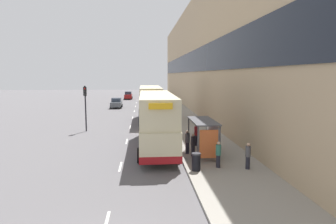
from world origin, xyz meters
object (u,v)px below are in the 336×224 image
(bus_shelter, at_px, (206,132))
(pedestrian_at_shelter, at_px, (187,142))
(double_decker_bus_ahead, at_px, (150,103))
(pedestrian_2, at_px, (196,134))
(pedestrian_3, at_px, (248,156))
(car_1, at_px, (116,103))
(litter_bin, at_px, (196,162))
(double_decker_bus_near, at_px, (157,120))
(pedestrian_1, at_px, (193,144))
(traffic_light_far_kerb, at_px, (85,101))
(car_0, at_px, (128,95))
(pedestrian_4, at_px, (218,154))

(bus_shelter, xyz_separation_m, pedestrian_at_shelter, (-1.18, 0.86, -0.87))
(double_decker_bus_ahead, height_order, pedestrian_2, double_decker_bus_ahead)
(pedestrian_at_shelter, distance_m, pedestrian_3, 4.93)
(car_1, bearing_deg, litter_bin, 102.28)
(double_decker_bus_near, bearing_deg, car_1, 100.81)
(pedestrian_2, bearing_deg, double_decker_bus_ahead, 103.81)
(car_1, xyz_separation_m, litter_bin, (7.82, -35.93, -0.18))
(litter_bin, bearing_deg, double_decker_bus_ahead, 96.40)
(pedestrian_3, bearing_deg, double_decker_bus_ahead, 105.15)
(bus_shelter, distance_m, pedestrian_1, 1.29)
(pedestrian_at_shelter, distance_m, traffic_light_far_kerb, 13.64)
(litter_bin, distance_m, traffic_light_far_kerb, 16.71)
(bus_shelter, bearing_deg, traffic_light_far_kerb, 133.07)
(car_1, distance_m, pedestrian_at_shelter, 33.01)
(double_decker_bus_ahead, bearing_deg, pedestrian_2, -76.19)
(double_decker_bus_near, height_order, pedestrian_2, double_decker_bus_near)
(traffic_light_far_kerb, bearing_deg, bus_shelter, -46.93)
(pedestrian_1, xyz_separation_m, litter_bin, (-0.35, -3.21, -0.28))
(traffic_light_far_kerb, bearing_deg, litter_bin, -57.22)
(car_1, bearing_deg, pedestrian_1, 104.01)
(bus_shelter, height_order, car_0, bus_shelter)
(bus_shelter, distance_m, traffic_light_far_kerb, 14.95)
(pedestrian_3, bearing_deg, pedestrian_at_shelter, 128.71)
(litter_bin, bearing_deg, pedestrian_2, 79.83)
(traffic_light_far_kerb, bearing_deg, car_0, 86.80)
(bus_shelter, bearing_deg, double_decker_bus_ahead, 101.59)
(double_decker_bus_near, height_order, car_0, double_decker_bus_near)
(bus_shelter, xyz_separation_m, pedestrian_3, (1.91, -2.99, -0.92))
(pedestrian_1, xyz_separation_m, traffic_light_far_kerb, (-9.30, 10.69, 2.19))
(pedestrian_at_shelter, xyz_separation_m, pedestrian_1, (0.30, -0.67, -0.05))
(pedestrian_4, height_order, traffic_light_far_kerb, traffic_light_far_kerb)
(car_1, xyz_separation_m, traffic_light_far_kerb, (-1.13, -22.03, 2.29))
(double_decker_bus_ahead, distance_m, pedestrian_3, 20.53)
(pedestrian_4, bearing_deg, car_0, 98.53)
(bus_shelter, height_order, double_decker_bus_near, double_decker_bus_near)
(pedestrian_3, bearing_deg, pedestrian_4, 165.31)
(bus_shelter, relative_size, pedestrian_3, 2.63)
(double_decker_bus_near, xyz_separation_m, double_decker_bus_ahead, (-0.15, 13.96, -0.00))
(double_decker_bus_ahead, height_order, car_0, double_decker_bus_ahead)
(pedestrian_3, bearing_deg, litter_bin, -179.49)
(car_1, distance_m, pedestrian_2, 31.03)
(car_0, xyz_separation_m, pedestrian_4, (8.12, -54.13, 0.07))
(double_decker_bus_near, distance_m, car_1, 30.67)
(car_1, height_order, pedestrian_1, same)
(double_decker_bus_near, xyz_separation_m, litter_bin, (2.08, -5.84, -1.62))
(bus_shelter, bearing_deg, pedestrian_2, 91.90)
(bus_shelter, xyz_separation_m, pedestrian_2, (-0.11, 3.21, -0.83))
(pedestrian_at_shelter, bearing_deg, car_1, 103.79)
(pedestrian_at_shelter, xyz_separation_m, pedestrian_4, (1.39, -3.41, -0.04))
(pedestrian_2, height_order, pedestrian_4, pedestrian_2)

